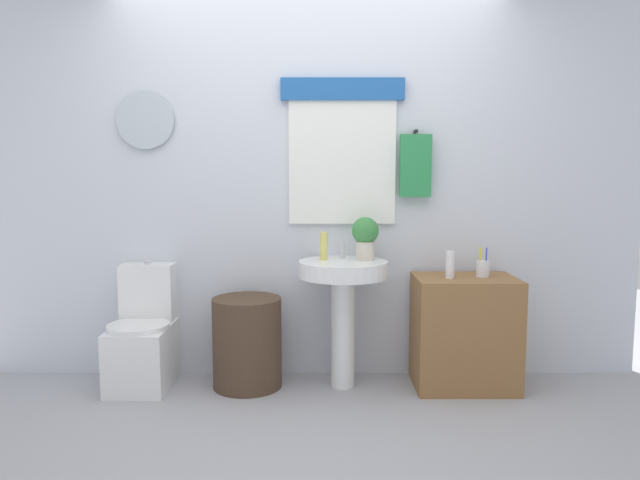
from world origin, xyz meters
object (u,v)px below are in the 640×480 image
at_px(pedestal_sink, 343,290).
at_px(lotion_bottle, 450,265).
at_px(potted_plant, 365,235).
at_px(laundry_hamper, 247,342).
at_px(soap_bottle, 324,246).
at_px(toothbrush_cup, 483,268).
at_px(toilet, 144,340).
at_px(wooden_cabinet, 464,332).

height_order(pedestal_sink, lotion_bottle, lotion_bottle).
distance_m(potted_plant, lotion_bottle, 0.55).
height_order(pedestal_sink, potted_plant, potted_plant).
distance_m(pedestal_sink, potted_plant, 0.37).
bearing_deg(potted_plant, laundry_hamper, -175.39).
height_order(soap_bottle, potted_plant, potted_plant).
height_order(laundry_hamper, pedestal_sink, pedestal_sink).
xyz_separation_m(soap_bottle, toothbrush_cup, (1.00, -0.03, -0.14)).
distance_m(pedestal_sink, toothbrush_cup, 0.89).
bearing_deg(potted_plant, toothbrush_cup, -3.12).
bearing_deg(toilet, laundry_hamper, -3.19).
xyz_separation_m(wooden_cabinet, soap_bottle, (-0.89, 0.05, 0.54)).
bearing_deg(toothbrush_cup, pedestal_sink, -178.70).
bearing_deg(toothbrush_cup, lotion_bottle, -164.75).
xyz_separation_m(potted_plant, lotion_bottle, (0.52, -0.10, -0.17)).
distance_m(wooden_cabinet, soap_bottle, 1.04).
relative_size(laundry_hamper, soap_bottle, 3.24).
bearing_deg(lotion_bottle, pedestal_sink, 176.51).
bearing_deg(pedestal_sink, soap_bottle, 157.38).
relative_size(wooden_cabinet, toothbrush_cup, 3.79).
bearing_deg(toothbrush_cup, wooden_cabinet, -169.72).
bearing_deg(pedestal_sink, toilet, 178.33).
relative_size(laundry_hamper, potted_plant, 2.12).
relative_size(pedestal_sink, lotion_bottle, 4.71).
bearing_deg(toilet, toothbrush_cup, -0.46).
xyz_separation_m(laundry_hamper, potted_plant, (0.74, 0.06, 0.67)).
xyz_separation_m(toilet, toothbrush_cup, (2.15, -0.02, 0.46)).
height_order(pedestal_sink, soap_bottle, soap_bottle).
bearing_deg(soap_bottle, pedestal_sink, -22.62).
bearing_deg(pedestal_sink, wooden_cabinet, 0.00).
relative_size(laundry_hamper, wooden_cabinet, 0.81).
bearing_deg(lotion_bottle, toilet, 177.71).
relative_size(toilet, lotion_bottle, 4.57).
relative_size(toilet, wooden_cabinet, 1.11).
distance_m(soap_bottle, lotion_bottle, 0.79).
relative_size(toilet, potted_plant, 2.90).
height_order(pedestal_sink, wooden_cabinet, pedestal_sink).
xyz_separation_m(wooden_cabinet, potted_plant, (-0.63, 0.06, 0.61)).
relative_size(potted_plant, toothbrush_cup, 1.45).
distance_m(laundry_hamper, wooden_cabinet, 1.37).
distance_m(toilet, pedestal_sink, 1.31).
bearing_deg(toilet, soap_bottle, 0.65).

